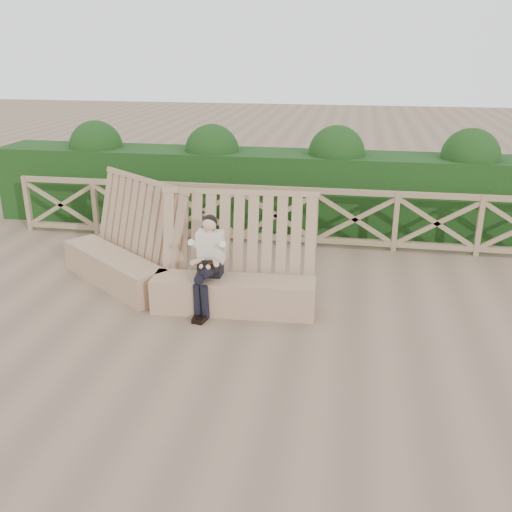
# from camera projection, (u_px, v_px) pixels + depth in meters

# --- Properties ---
(ground) EXTENTS (60.00, 60.00, 0.00)m
(ground) POSITION_uv_depth(u_px,v_px,m) (239.00, 330.00, 7.48)
(ground) COLOR brown
(ground) RESTS_ON ground
(bench) EXTENTS (4.22, 2.02, 1.62)m
(bench) POSITION_uv_depth(u_px,v_px,m) (173.00, 269.00, 8.40)
(bench) COLOR #957355
(bench) RESTS_ON ground
(woman) EXTENTS (0.36, 0.77, 1.36)m
(woman) POSITION_uv_depth(u_px,v_px,m) (208.00, 260.00, 7.82)
(woman) COLOR black
(woman) RESTS_ON ground
(guardrail) EXTENTS (10.10, 0.09, 1.10)m
(guardrail) POSITION_uv_depth(u_px,v_px,m) (276.00, 215.00, 10.52)
(guardrail) COLOR olive
(guardrail) RESTS_ON ground
(hedge) EXTENTS (12.00, 1.20, 1.50)m
(hedge) POSITION_uv_depth(u_px,v_px,m) (285.00, 190.00, 11.56)
(hedge) COLOR black
(hedge) RESTS_ON ground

